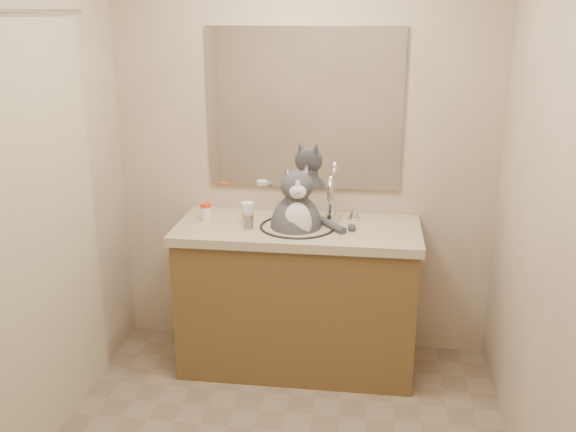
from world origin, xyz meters
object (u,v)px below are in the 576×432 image
object	(u,v)px
cat	(297,223)
grey_canister	(249,222)
pill_bottle_redcap	(206,212)
pill_bottle_orange	(248,213)

from	to	relation	value
cat	grey_canister	xyz separation A→B (m)	(-0.25, -0.06, 0.02)
cat	pill_bottle_redcap	xyz separation A→B (m)	(-0.52, 0.05, 0.03)
cat	pill_bottle_orange	xyz separation A→B (m)	(-0.28, 0.04, 0.03)
pill_bottle_redcap	grey_canister	world-z (taller)	pill_bottle_redcap
pill_bottle_redcap	grey_canister	distance (m)	0.29
cat	grey_canister	distance (m)	0.26
pill_bottle_orange	grey_canister	size ratio (longest dim) A/B	1.51
pill_bottle_redcap	pill_bottle_orange	bearing A→B (deg)	-2.57
cat	grey_canister	size ratio (longest dim) A/B	7.33
grey_canister	pill_bottle_orange	bearing A→B (deg)	103.46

